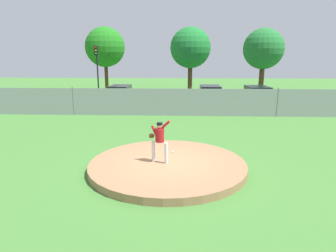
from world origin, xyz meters
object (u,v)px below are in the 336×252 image
at_px(traffic_light_near, 97,63).
at_px(baseball, 173,152).
at_px(parked_car_charcoal, 120,96).
at_px(pitcher_youth, 159,138).
at_px(parked_car_teal, 257,97).
at_px(parked_car_navy, 210,96).

bearing_deg(traffic_light_near, baseball, -66.09).
xyz_separation_m(baseball, traffic_light_near, (-7.98, 18.01, 3.14)).
height_order(parked_car_charcoal, traffic_light_near, traffic_light_near).
height_order(pitcher_youth, baseball, pitcher_youth).
relative_size(baseball, traffic_light_near, 0.01).
height_order(baseball, parked_car_charcoal, parked_car_charcoal).
bearing_deg(traffic_light_near, parked_car_teal, -17.71).
relative_size(parked_car_teal, traffic_light_near, 0.90).
relative_size(parked_car_charcoal, traffic_light_near, 0.89).
xyz_separation_m(parked_car_teal, parked_car_navy, (-3.93, -0.22, 0.02)).
height_order(parked_car_teal, parked_car_navy, parked_car_navy).
bearing_deg(parked_car_teal, parked_car_navy, -176.75).
bearing_deg(parked_car_charcoal, pitcher_youth, -73.16).
bearing_deg(parked_car_navy, parked_car_charcoal, 179.95).
bearing_deg(parked_car_charcoal, baseball, -70.01).
height_order(parked_car_charcoal, parked_car_navy, parked_car_navy).
height_order(baseball, parked_car_teal, parked_car_teal).
relative_size(pitcher_youth, parked_car_charcoal, 0.36).
bearing_deg(parked_car_teal, pitcher_youth, -116.20).
bearing_deg(parked_car_charcoal, parked_car_navy, -0.05).
bearing_deg(parked_car_navy, traffic_light_near, 155.43).
distance_m(baseball, traffic_light_near, 19.94).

